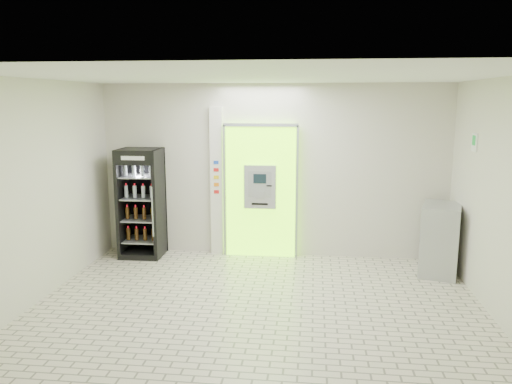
# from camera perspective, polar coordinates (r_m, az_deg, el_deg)

# --- Properties ---
(ground) EXTENTS (6.00, 6.00, 0.00)m
(ground) POSITION_cam_1_polar(r_m,az_deg,el_deg) (6.68, 0.02, -13.55)
(ground) COLOR beige
(ground) RESTS_ON ground
(room_shell) EXTENTS (6.00, 6.00, 6.00)m
(room_shell) POSITION_cam_1_polar(r_m,az_deg,el_deg) (6.16, 0.02, 2.28)
(room_shell) COLOR beige
(room_shell) RESTS_ON ground
(atm_assembly) EXTENTS (1.30, 0.24, 2.33)m
(atm_assembly) POSITION_cam_1_polar(r_m,az_deg,el_deg) (8.66, 0.55, 0.20)
(atm_assembly) COLOR #78E90D
(atm_assembly) RESTS_ON ground
(pillar) EXTENTS (0.22, 0.11, 2.60)m
(pillar) POSITION_cam_1_polar(r_m,az_deg,el_deg) (8.79, -4.49, 1.17)
(pillar) COLOR silver
(pillar) RESTS_ON ground
(beverage_cooler) EXTENTS (0.72, 0.68, 1.89)m
(beverage_cooler) POSITION_cam_1_polar(r_m,az_deg,el_deg) (8.95, -12.92, -1.45)
(beverage_cooler) COLOR black
(beverage_cooler) RESTS_ON ground
(steel_cabinet) EXTENTS (0.78, 0.95, 1.11)m
(steel_cabinet) POSITION_cam_1_polar(r_m,az_deg,el_deg) (8.42, 20.28, -5.07)
(steel_cabinet) COLOR #A5A8AD
(steel_cabinet) RESTS_ON ground
(exit_sign) EXTENTS (0.02, 0.22, 0.26)m
(exit_sign) POSITION_cam_1_polar(r_m,az_deg,el_deg) (7.82, 23.70, 5.22)
(exit_sign) COLOR white
(exit_sign) RESTS_ON room_shell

